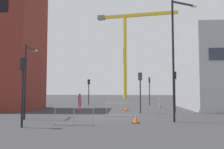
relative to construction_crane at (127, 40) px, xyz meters
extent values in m
plane|color=#333335|center=(-1.95, -40.11, -14.78)|extent=(160.00, 160.00, 0.00)
cube|color=black|center=(-12.38, -37.50, -4.62)|extent=(1.10, 0.06, 1.30)
cylinder|color=yellow|center=(-0.61, 0.11, -4.46)|extent=(0.90, 0.90, 20.63)
cube|color=yellow|center=(2.75, -0.49, 6.25)|extent=(19.32, 4.15, 0.70)
cube|color=slate|center=(-6.75, 1.22, 6.25)|extent=(1.98, 1.50, 1.10)
cylinder|color=black|center=(2.47, -43.08, -10.71)|extent=(0.14, 0.14, 8.15)
cube|color=black|center=(3.33, -42.64, -6.73)|extent=(1.75, 0.98, 0.10)
ellipsoid|color=silver|center=(4.18, -42.20, -6.75)|extent=(0.44, 0.24, 0.16)
cylinder|color=black|center=(-7.87, -42.35, -12.10)|extent=(0.14, 0.14, 5.36)
cube|color=black|center=(-7.92, -41.36, -9.52)|extent=(0.19, 1.99, 0.10)
ellipsoid|color=silver|center=(-7.96, -40.36, -9.54)|extent=(0.44, 0.24, 0.16)
cylinder|color=black|center=(-6.51, -45.80, -13.18)|extent=(0.12, 0.12, 3.20)
cube|color=black|center=(-6.51, -45.80, -11.23)|extent=(0.31, 0.34, 0.70)
sphere|color=red|center=(-6.46, -45.63, -11.01)|extent=(0.11, 0.11, 0.11)
sphere|color=#3C2905|center=(-6.46, -45.63, -11.23)|extent=(0.11, 0.11, 0.11)
sphere|color=#07330F|center=(-6.46, -45.63, -11.45)|extent=(0.11, 0.11, 0.11)
cylinder|color=black|center=(3.89, -36.70, -13.23)|extent=(0.12, 0.12, 3.10)
cube|color=black|center=(3.89, -36.70, -11.33)|extent=(0.31, 0.34, 0.70)
sphere|color=red|center=(3.84, -36.53, -11.11)|extent=(0.11, 0.11, 0.11)
sphere|color=#3C2905|center=(3.84, -36.53, -11.33)|extent=(0.11, 0.11, 0.11)
sphere|color=#07330F|center=(3.84, -36.53, -11.55)|extent=(0.11, 0.11, 0.11)
cylinder|color=#2D2D30|center=(2.64, -26.55, -13.23)|extent=(0.12, 0.12, 3.11)
cube|color=#2D2D30|center=(2.64, -26.55, -11.32)|extent=(0.26, 0.30, 0.70)
sphere|color=red|center=(2.63, -26.72, -11.10)|extent=(0.11, 0.11, 0.11)
sphere|color=#3C2905|center=(2.63, -26.72, -11.32)|extent=(0.11, 0.11, 0.11)
sphere|color=#07330F|center=(2.63, -26.72, -11.54)|extent=(0.11, 0.11, 0.11)
cylinder|color=#2D2D30|center=(0.67, -37.33, -13.29)|extent=(0.12, 0.12, 2.97)
cube|color=#2D2D30|center=(0.67, -37.33, -11.46)|extent=(0.36, 0.34, 0.70)
sphere|color=red|center=(0.51, -37.25, -11.24)|extent=(0.11, 0.11, 0.11)
sphere|color=#3C2905|center=(0.51, -37.25, -11.46)|extent=(0.11, 0.11, 0.11)
sphere|color=#07330F|center=(0.51, -37.25, -11.68)|extent=(0.11, 0.11, 0.11)
cylinder|color=black|center=(-5.83, -25.71, -13.33)|extent=(0.12, 0.12, 2.89)
cube|color=black|center=(-5.83, -25.71, -11.54)|extent=(0.37, 0.36, 0.70)
sphere|color=#390605|center=(-5.69, -25.82, -11.32)|extent=(0.11, 0.11, 0.11)
sphere|color=#F2A514|center=(-5.69, -25.82, -11.54)|extent=(0.11, 0.11, 0.11)
sphere|color=#07330F|center=(-5.69, -25.82, -11.76)|extent=(0.11, 0.11, 0.11)
cylinder|color=#D14C8C|center=(-5.28, -34.85, -14.37)|extent=(0.14, 0.14, 0.81)
cylinder|color=#D14C8C|center=(-5.42, -35.00, -14.37)|extent=(0.14, 0.14, 0.81)
cylinder|color=#D14C8C|center=(-5.35, -34.92, -13.63)|extent=(0.34, 0.34, 0.68)
sphere|color=brown|center=(-5.35, -34.92, -13.18)|extent=(0.22, 0.22, 0.22)
cube|color=#9EA0A5|center=(-3.76, -44.96, -13.73)|extent=(2.56, 0.20, 0.06)
cube|color=#9EA0A5|center=(-3.76, -44.96, -14.68)|extent=(2.56, 0.20, 0.06)
cylinder|color=#9EA0A5|center=(-4.91, -44.90, -14.26)|extent=(0.04, 0.04, 1.05)
cylinder|color=#9EA0A5|center=(-3.76, -44.96, -14.26)|extent=(0.04, 0.04, 1.05)
cylinder|color=#9EA0A5|center=(-2.60, -45.02, -14.26)|extent=(0.04, 0.04, 1.05)
cube|color=#B2B5BA|center=(-1.13, -40.23, -13.73)|extent=(2.33, 0.21, 0.06)
cube|color=#B2B5BA|center=(-1.13, -40.23, -14.68)|extent=(2.33, 0.21, 0.06)
cylinder|color=#B2B5BA|center=(-2.18, -40.16, -14.26)|extent=(0.04, 0.04, 1.05)
cylinder|color=#B2B5BA|center=(-1.13, -40.23, -14.26)|extent=(0.04, 0.04, 1.05)
cylinder|color=#B2B5BA|center=(-0.09, -40.29, -14.26)|extent=(0.04, 0.04, 1.05)
cube|color=#9EA0A5|center=(3.05, -32.42, -13.73)|extent=(0.27, 2.18, 0.06)
cube|color=#9EA0A5|center=(3.05, -32.42, -14.68)|extent=(0.27, 2.18, 0.06)
cylinder|color=#9EA0A5|center=(2.96, -33.39, -14.26)|extent=(0.04, 0.04, 1.05)
cylinder|color=#9EA0A5|center=(3.05, -32.42, -14.26)|extent=(0.04, 0.04, 1.05)
cylinder|color=#9EA0A5|center=(3.15, -31.44, -14.26)|extent=(0.04, 0.04, 1.05)
cube|color=black|center=(3.42, -29.96, -14.77)|extent=(0.55, 0.55, 0.03)
cone|color=#E55B0F|center=(3.42, -29.96, -14.50)|extent=(0.43, 0.43, 0.56)
cube|color=black|center=(-0.57, -34.72, -14.77)|extent=(0.48, 0.48, 0.03)
cone|color=#E55B0F|center=(-0.57, -34.72, -14.54)|extent=(0.37, 0.37, 0.49)
cube|color=black|center=(-0.07, -43.69, -14.77)|extent=(0.49, 0.49, 0.03)
cone|color=#E55B0F|center=(-0.07, -43.69, -14.53)|extent=(0.38, 0.38, 0.50)
camera|label=1|loc=(-0.78, -58.67, -12.69)|focal=37.44mm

